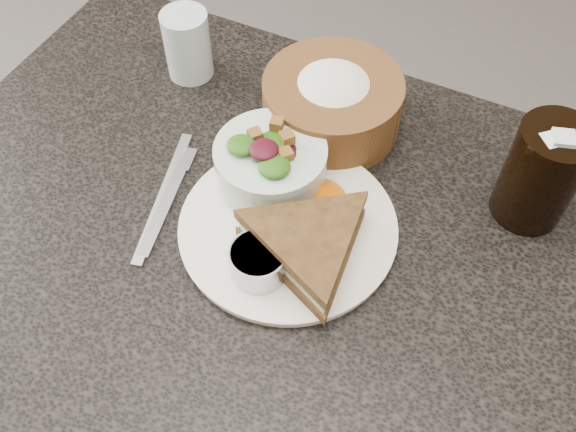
# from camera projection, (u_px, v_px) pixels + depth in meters

# --- Properties ---
(dining_table) EXTENTS (1.00, 0.70, 0.75)m
(dining_table) POSITION_uv_depth(u_px,v_px,m) (284.00, 367.00, 1.08)
(dining_table) COLOR black
(dining_table) RESTS_ON floor
(dinner_plate) EXTENTS (0.26, 0.26, 0.01)m
(dinner_plate) POSITION_uv_depth(u_px,v_px,m) (288.00, 228.00, 0.78)
(dinner_plate) COLOR white
(dinner_plate) RESTS_ON dining_table
(sandwich) EXTENTS (0.24, 0.24, 0.05)m
(sandwich) POSITION_uv_depth(u_px,v_px,m) (309.00, 245.00, 0.73)
(sandwich) COLOR brown
(sandwich) RESTS_ON dinner_plate
(salad_bowl) EXTENTS (0.17, 0.17, 0.08)m
(salad_bowl) POSITION_uv_depth(u_px,v_px,m) (270.00, 159.00, 0.79)
(salad_bowl) COLOR silver
(salad_bowl) RESTS_ON dinner_plate
(dressing_ramekin) EXTENTS (0.08, 0.08, 0.04)m
(dressing_ramekin) POSITION_uv_depth(u_px,v_px,m) (258.00, 262.00, 0.72)
(dressing_ramekin) COLOR #AAAFB8
(dressing_ramekin) RESTS_ON dinner_plate
(orange_wedge) EXTENTS (0.10, 0.10, 0.03)m
(orange_wedge) POSITION_uv_depth(u_px,v_px,m) (320.00, 192.00, 0.79)
(orange_wedge) COLOR #FF6D02
(orange_wedge) RESTS_ON dinner_plate
(fork) EXTENTS (0.05, 0.16, 0.00)m
(fork) POSITION_uv_depth(u_px,v_px,m) (165.00, 205.00, 0.81)
(fork) COLOR #8E949D
(fork) RESTS_ON dining_table
(knife) EXTENTS (0.07, 0.21, 0.00)m
(knife) POSITION_uv_depth(u_px,v_px,m) (164.00, 196.00, 0.81)
(knife) COLOR #B8B8B9
(knife) RESTS_ON dining_table
(bread_basket) EXTENTS (0.24, 0.24, 0.11)m
(bread_basket) POSITION_uv_depth(u_px,v_px,m) (333.00, 97.00, 0.85)
(bread_basket) COLOR brown
(bread_basket) RESTS_ON dining_table
(cola_glass) EXTENTS (0.11, 0.11, 0.15)m
(cola_glass) POSITION_uv_depth(u_px,v_px,m) (543.00, 170.00, 0.75)
(cola_glass) COLOR black
(cola_glass) RESTS_ON dining_table
(water_glass) EXTENTS (0.07, 0.07, 0.10)m
(water_glass) POSITION_uv_depth(u_px,v_px,m) (187.00, 45.00, 0.91)
(water_glass) COLOR silver
(water_glass) RESTS_ON dining_table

